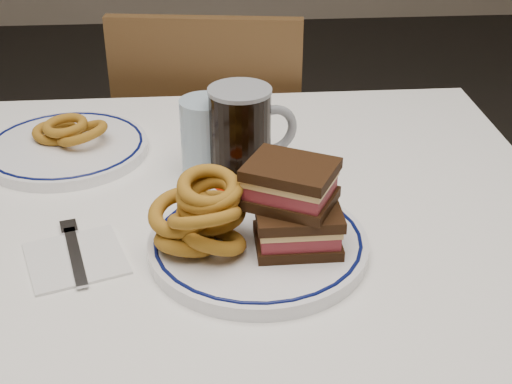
{
  "coord_description": "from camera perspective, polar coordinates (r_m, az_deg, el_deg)",
  "views": [
    {
      "loc": [
        0.1,
        -0.92,
        1.3
      ],
      "look_at": [
        0.16,
        -0.11,
        0.83
      ],
      "focal_mm": 50.0,
      "sensor_mm": 36.0,
      "label": 1
    }
  ],
  "objects": [
    {
      "name": "napkin_fork",
      "position": [
        0.98,
        -14.25,
        -5.04
      ],
      "size": [
        0.16,
        0.17,
        0.01
      ],
      "color": "silver",
      "rests_on": "dining_table"
    },
    {
      "name": "onion_rings_main",
      "position": [
        0.92,
        -4.29,
        -1.74
      ],
      "size": [
        0.13,
        0.14,
        0.12
      ],
      "color": "brown",
      "rests_on": "main_plate"
    },
    {
      "name": "main_plate",
      "position": [
        0.96,
        0.16,
        -4.18
      ],
      "size": [
        0.3,
        0.3,
        0.02
      ],
      "color": "white",
      "rests_on": "dining_table"
    },
    {
      "name": "beer_mug",
      "position": [
        1.09,
        -1.1,
        4.47
      ],
      "size": [
        0.14,
        0.1,
        0.16
      ],
      "color": "black",
      "rests_on": "dining_table"
    },
    {
      "name": "water_glass",
      "position": [
        1.12,
        -3.98,
        4.3
      ],
      "size": [
        0.08,
        0.08,
        0.13
      ],
      "primitive_type": "cylinder",
      "color": "#97B1C3",
      "rests_on": "dining_table"
    },
    {
      "name": "onion_rings_far",
      "position": [
        1.25,
        -14.75,
        4.76
      ],
      "size": [
        0.14,
        0.12,
        0.05
      ],
      "color": "brown",
      "rests_on": "far_plate"
    },
    {
      "name": "far_plate",
      "position": [
        1.25,
        -14.95,
        3.45
      ],
      "size": [
        0.27,
        0.27,
        0.02
      ],
      "color": "white",
      "rests_on": "dining_table"
    },
    {
      "name": "chair_far",
      "position": [
        1.75,
        -3.31,
        2.02
      ],
      "size": [
        0.46,
        0.46,
        0.89
      ],
      "color": "#4E2F19",
      "rests_on": "floor"
    },
    {
      "name": "ketchup_ramekin",
      "position": [
        1.02,
        -2.21,
        -0.05
      ],
      "size": [
        0.06,
        0.06,
        0.03
      ],
      "color": "silver",
      "rests_on": "main_plate"
    },
    {
      "name": "dining_table",
      "position": [
        1.13,
        -8.68,
        -5.73
      ],
      "size": [
        1.27,
        0.87,
        0.75
      ],
      "color": "white",
      "rests_on": "floor"
    },
    {
      "name": "reuben_sandwich",
      "position": [
        0.92,
        3.07,
        -1.09
      ],
      "size": [
        0.14,
        0.13,
        0.11
      ],
      "color": "black",
      "rests_on": "main_plate"
    }
  ]
}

